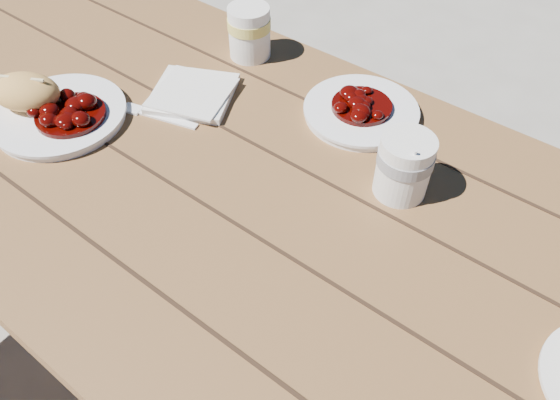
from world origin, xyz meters
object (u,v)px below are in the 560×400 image
Objects in this scene: main_plate at (60,116)px; bread_roll at (26,92)px; coffee_cup at (404,166)px; second_plate at (361,112)px; picnic_table at (286,264)px; second_cup at (249,32)px.

bread_roll is (-0.06, -0.02, 0.04)m from main_plate.
coffee_cup reaches higher than second_plate.
second_plate reaches higher than picnic_table.
second_cup reaches higher than second_plate.
picnic_table is 0.28m from coffee_cup.
picnic_table is at bearing -42.54° from second_cup.
second_plate is (-0.15, 0.13, -0.05)m from coffee_cup.
coffee_cup is (0.64, 0.24, 0.00)m from bread_roll.
second_cup is at bearing 174.20° from second_plate.
coffee_cup is at bearing -19.39° from second_cup.
coffee_cup reaches higher than bread_roll.
second_cup is (-0.45, 0.16, 0.00)m from coffee_cup.
coffee_cup is at bearing 47.91° from picnic_table.
picnic_table is 9.57× the size of second_plate.
picnic_table is at bearing 10.49° from main_plate.
picnic_table is 0.50m from main_plate.
main_plate is 0.41m from second_cup.
picnic_table is 18.67× the size of coffee_cup.
bread_roll is (-0.52, -0.11, 0.21)m from picnic_table.
second_cup is (0.20, 0.40, 0.00)m from bread_roll.
second_cup is at bearing 160.61° from coffee_cup.
coffee_cup reaches higher than picnic_table.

